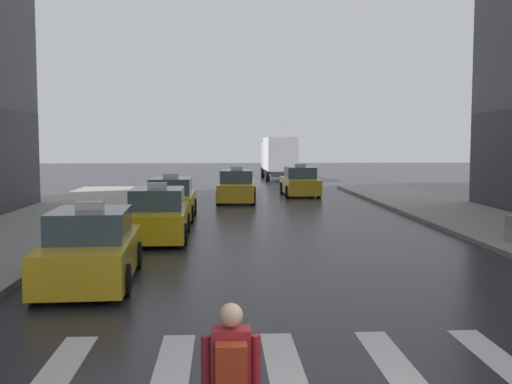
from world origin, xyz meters
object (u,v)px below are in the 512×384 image
Objects in this scene: taxi_fifth at (300,183)px; box_truck at (279,157)px; taxi_fourth at (237,188)px; taxi_second at (158,216)px; taxi_lead at (91,250)px; taxi_third at (171,200)px; pedestrian_with_backpack at (231,377)px.

box_truck is (0.00, 13.20, 1.13)m from taxi_fifth.
taxi_fourth and taxi_fifth have the same top height.
taxi_second is 0.60× the size of box_truck.
taxi_third is (0.83, 11.32, 0.00)m from taxi_lead.
taxi_third is at bearing 90.14° from taxi_second.
box_truck is at bearing 89.99° from taxi_fifth.
taxi_third is at bearing -105.67° from box_truck.
taxi_third is 19.58m from pedestrian_with_backpack.
taxi_lead is 8.66m from pedestrian_with_backpack.
taxi_fourth is (2.80, 11.79, 0.00)m from taxi_second.
taxi_third is 11.86m from taxi_fifth.
box_truck reaches higher than taxi_fifth.
box_truck is at bearing 84.14° from pedestrian_with_backpack.
taxi_third is 0.98× the size of taxi_fourth.
box_truck is 42.83m from pedestrian_with_backpack.
taxi_second is at bearing -102.83° from box_truck.
taxi_lead is 2.80× the size of pedestrian_with_backpack.
taxi_fourth is at bearing 76.65° from taxi_second.
taxi_fourth is at bearing -136.73° from taxi_fifth.
taxi_second is 5.32m from taxi_third.
box_truck is (3.68, 16.66, 1.13)m from taxi_fourth.
pedestrian_with_backpack is (-0.69, -25.94, 0.25)m from taxi_fourth.
taxi_second is 29.20m from box_truck.
taxi_fourth is at bearing 78.43° from taxi_lead.
taxi_second is at bearing 98.47° from pedestrian_with_backpack.
taxi_lead is 35.25m from box_truck.
taxi_lead is at bearing -94.20° from taxi_third.
taxi_lead is at bearing -102.00° from box_truck.
taxi_fifth is at bearing -90.01° from box_truck.
taxi_fifth is 0.60× the size of box_truck.
taxi_third is (-0.01, 5.32, 0.00)m from taxi_second.
taxi_lead is 11.35m from taxi_third.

